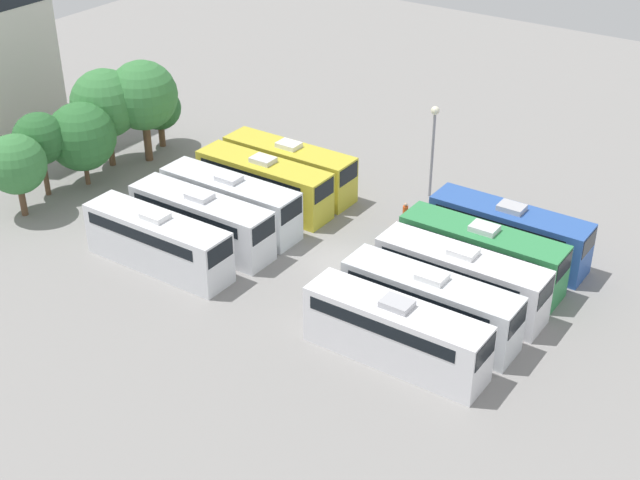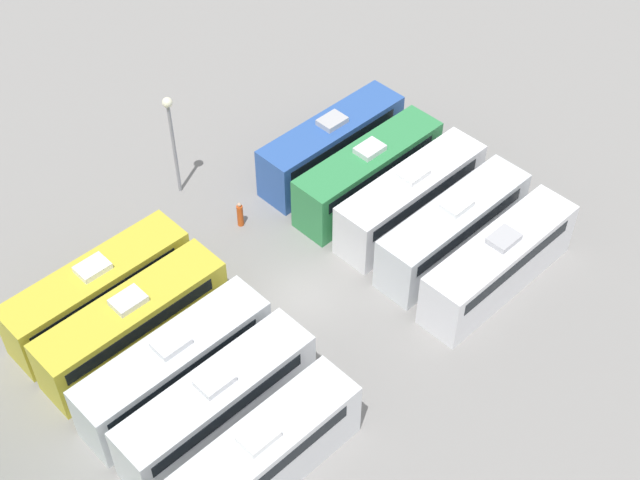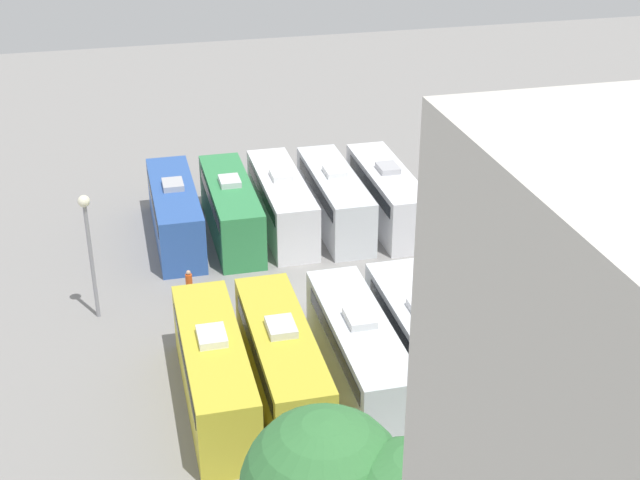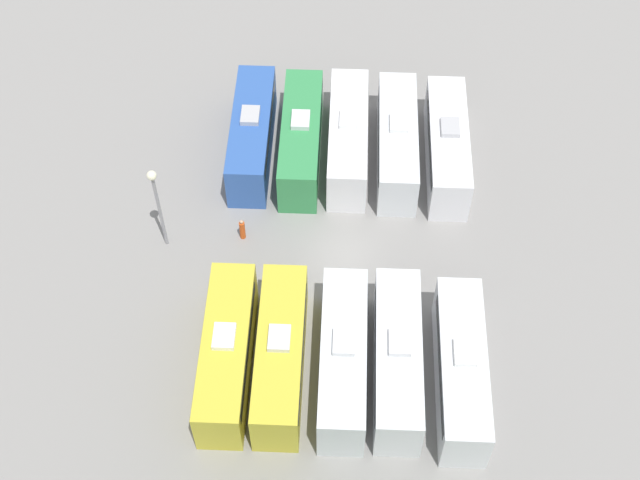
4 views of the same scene
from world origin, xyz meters
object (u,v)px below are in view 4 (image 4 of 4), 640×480
light_pole (156,196)px  bus_8 (280,354)px  bus_5 (461,369)px  bus_6 (398,359)px  bus_7 (343,358)px  bus_1 (397,141)px  bus_0 (447,146)px  worker_person (242,229)px  bus_2 (348,138)px  bus_4 (252,134)px  bus_3 (301,138)px  bus_9 (227,353)px

light_pole → bus_8: bearing=131.7°
bus_5 → bus_6: bearing=-8.0°
bus_5 → bus_7: size_ratio=1.00×
bus_1 → bus_7: same height
bus_0 → light_pole: size_ratio=1.48×
bus_0 → worker_person: bus_0 is taller
bus_0 → bus_6: bearing=77.9°
bus_8 → light_pole: 12.18m
bus_6 → bus_2: bearing=-79.5°
bus_0 → worker_person: (13.11, 6.77, -1.07)m
bus_1 → bus_8: 17.83m
worker_person → bus_4: bearing=-90.2°
bus_6 → light_pole: light_pole is taller
bus_8 → worker_person: bus_8 is taller
bus_0 → bus_8: size_ratio=1.00×
bus_2 → bus_6: (-3.12, 16.75, 0.00)m
bus_8 → worker_person: (3.09, -9.51, -1.07)m
bus_3 → bus_8: same height
bus_5 → bus_9: same height
bus_2 → light_pole: bearing=35.0°
light_pole → bus_0: bearing=-157.4°
bus_0 → bus_6: size_ratio=1.00×
bus_1 → bus_6: bearing=89.4°
bus_0 → light_pole: (17.90, 7.44, 2.85)m
bus_3 → light_pole: light_pole is taller
bus_1 → bus_6: (0.18, 16.54, 0.00)m
bus_1 → bus_5: size_ratio=1.00×
bus_0 → bus_8: 19.11m
bus_7 → bus_8: 3.50m
bus_8 → bus_9: bearing=0.2°
bus_7 → light_pole: size_ratio=1.48×
bus_4 → light_pole: light_pole is taller
bus_2 → bus_7: bearing=90.3°
bus_0 → bus_4: same height
bus_7 → bus_8: size_ratio=1.00×
bus_3 → bus_6: (-6.26, 16.57, 0.00)m
bus_7 → worker_person: size_ratio=5.94×
bus_3 → bus_7: bearing=101.0°
bus_0 → bus_7: size_ratio=1.00×
light_pole → bus_1: bearing=-152.2°
bus_5 → bus_8: (10.02, -0.51, 0.00)m
bus_1 → worker_person: bus_1 is taller
bus_4 → bus_5: 21.72m
bus_3 → bus_9: size_ratio=1.00×
bus_3 → bus_9: (3.27, 16.57, 0.00)m
bus_3 → light_pole: (8.14, 7.73, 2.85)m
bus_1 → bus_3: 6.44m
bus_2 → bus_3: bearing=3.3°
bus_1 → bus_4: size_ratio=1.00×
bus_8 → bus_5: bearing=177.1°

